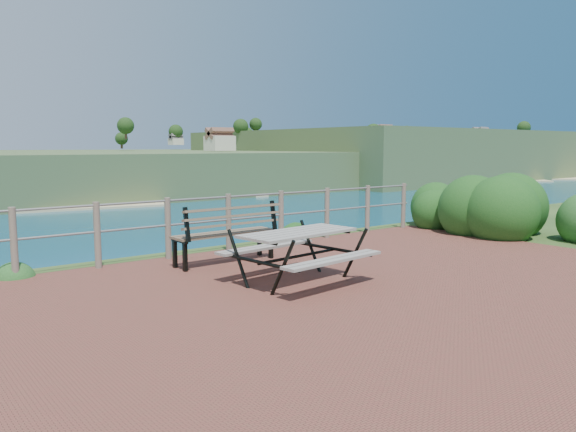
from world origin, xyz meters
name	(u,v)px	position (x,y,z in m)	size (l,w,h in m)	color
ground	(367,290)	(0.00, 0.00, 0.00)	(10.00, 7.00, 0.12)	brown
safety_railing	(228,219)	(0.00, 3.35, 0.57)	(9.40, 0.10, 1.00)	#6B5B4C
distant_bay	(316,153)	(173.07, 202.61, -1.52)	(290.00, 232.36, 24.00)	#3E592C
picnic_table	(298,251)	(-0.49, 0.81, 0.45)	(1.71, 1.42, 0.69)	gray
park_bench	(224,224)	(-0.60, 2.51, 0.63)	(1.70, 0.45, 0.96)	brown
shrub_right_front	(495,234)	(5.46, 1.58, 0.00)	(1.57, 1.57, 2.23)	#154515
shrub_right_edge	(431,227)	(5.33, 3.13, 0.00)	(1.23, 1.23, 1.75)	#154515
shrub_lip_west	(15,275)	(-3.39, 3.70, 0.00)	(0.72, 0.72, 0.44)	#1D4D1E
shrub_lip_east	(295,238)	(1.88, 3.85, 0.00)	(0.69, 0.69, 0.41)	#154515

